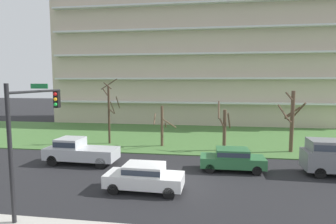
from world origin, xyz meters
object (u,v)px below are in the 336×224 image
(tree_left, at_px, (162,126))
(tree_center, at_px, (224,128))
(tree_right, at_px, (292,119))
(sedan_white_center_left, at_px, (144,176))
(sedan_green_near_right, at_px, (232,158))
(traffic_signal_mast, at_px, (30,126))
(tree_far_left, at_px, (110,111))
(pickup_silver_near_left, at_px, (79,151))

(tree_left, distance_m, tree_center, 5.79)
(tree_right, bearing_deg, tree_center, -176.59)
(tree_right, bearing_deg, tree_left, 177.51)
(tree_left, relative_size, sedan_white_center_left, 0.88)
(sedan_green_near_right, distance_m, traffic_signal_mast, 12.94)
(tree_center, relative_size, sedan_white_center_left, 1.00)
(tree_right, relative_size, sedan_green_near_right, 1.22)
(tree_center, relative_size, traffic_signal_mast, 0.73)
(tree_far_left, relative_size, pickup_silver_near_left, 1.19)
(tree_left, bearing_deg, traffic_signal_mast, -105.17)
(sedan_white_center_left, distance_m, sedan_green_near_right, 6.88)
(pickup_silver_near_left, height_order, sedan_green_near_right, pickup_silver_near_left)
(tree_center, xyz_separation_m, tree_right, (5.75, 0.34, 0.83))
(tree_center, relative_size, sedan_green_near_right, 1.01)
(tree_far_left, xyz_separation_m, tree_center, (11.05, -1.21, -1.21))
(tree_far_left, bearing_deg, tree_center, -6.26)
(tree_right, bearing_deg, pickup_silver_near_left, -160.53)
(tree_center, height_order, traffic_signal_mast, traffic_signal_mast)
(tree_left, distance_m, sedan_green_near_right, 8.89)
(sedan_green_near_right, xyz_separation_m, traffic_signal_mast, (-9.86, -7.72, 3.26))
(tree_left, relative_size, tree_center, 0.88)
(tree_center, height_order, pickup_silver_near_left, tree_center)
(traffic_signal_mast, bearing_deg, tree_right, 41.74)
(traffic_signal_mast, bearing_deg, pickup_silver_near_left, 100.76)
(tree_right, height_order, pickup_silver_near_left, tree_right)
(tree_far_left, bearing_deg, sedan_green_near_right, -30.97)
(tree_left, bearing_deg, tree_far_left, 176.02)
(tree_center, bearing_deg, tree_far_left, 173.74)
(tree_far_left, distance_m, traffic_signal_mast, 14.63)
(tree_right, distance_m, sedan_green_near_right, 8.32)
(tree_center, bearing_deg, traffic_signal_mast, -125.69)
(sedan_green_near_right, height_order, traffic_signal_mast, traffic_signal_mast)
(pickup_silver_near_left, bearing_deg, sedan_green_near_right, -178.26)
(tree_right, relative_size, sedan_white_center_left, 1.21)
(tree_right, height_order, sedan_green_near_right, tree_right)
(traffic_signal_mast, bearing_deg, sedan_white_center_left, 34.67)
(tree_left, height_order, tree_center, tree_center)
(sedan_green_near_right, bearing_deg, traffic_signal_mast, 37.38)
(tree_far_left, height_order, tree_center, tree_far_left)
(tree_left, xyz_separation_m, sedan_green_near_right, (6.02, -6.44, -1.17))
(tree_center, bearing_deg, tree_right, 3.41)
(tree_left, distance_m, traffic_signal_mast, 14.82)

